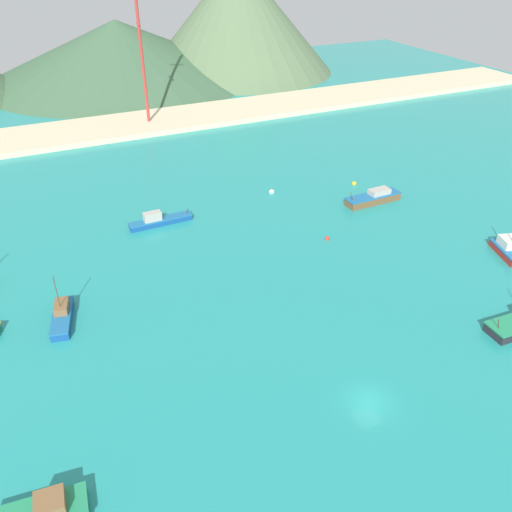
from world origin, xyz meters
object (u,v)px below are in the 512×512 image
fishing_boat_4 (159,220)px  buoy_0 (327,238)px  fishing_boat_8 (510,249)px  radio_tower (141,44)px  fishing_boat_6 (62,316)px  buoy_1 (272,192)px  fishing_boat_1 (374,198)px  buoy_2 (354,184)px

fishing_boat_4 → buoy_0: fishing_boat_4 is taller
fishing_boat_8 → radio_tower: 90.72m
fishing_boat_6 → buoy_1: bearing=29.0°
buoy_0 → radio_tower: radio_tower is taller
fishing_boat_1 → buoy_0: fishing_boat_1 is taller
fishing_boat_6 → fishing_boat_1: bearing=11.5°
fishing_boat_8 → buoy_0: (-22.34, 15.64, -0.80)m
fishing_boat_6 → fishing_boat_8: size_ratio=1.08×
fishing_boat_6 → buoy_2: size_ratio=9.07×
buoy_0 → buoy_1: (-0.20, 19.18, 0.04)m
fishing_boat_1 → fishing_boat_4: 38.11m
fishing_boat_6 → radio_tower: radio_tower is taller
fishing_boat_1 → buoy_1: 18.59m
buoy_2 → buoy_1: bearing=168.2°
buoy_2 → radio_tower: size_ratio=0.02×
fishing_boat_4 → radio_tower: radio_tower is taller
fishing_boat_4 → buoy_0: bearing=-35.4°
fishing_boat_4 → buoy_1: (22.48, 3.07, -0.61)m
buoy_2 → radio_tower: bearing=117.0°
fishing_boat_1 → fishing_boat_4: size_ratio=1.00×
fishing_boat_8 → radio_tower: size_ratio=0.20×
buoy_1 → radio_tower: radio_tower is taller
fishing_boat_8 → buoy_2: (-6.49, 31.49, -0.77)m
fishing_boat_8 → fishing_boat_4: bearing=144.8°
fishing_boat_8 → fishing_boat_6: bearing=169.0°
fishing_boat_8 → buoy_2: fishing_boat_8 is taller
fishing_boat_4 → fishing_boat_6: (-18.19, -19.49, 0.02)m
fishing_boat_4 → radio_tower: (12.49, 50.92, 18.50)m
fishing_boat_4 → fishing_boat_6: bearing=-133.0°
fishing_boat_8 → buoy_0: 27.28m
buoy_0 → radio_tower: (-10.19, 67.04, 19.16)m
fishing_boat_6 → fishing_boat_8: (63.21, -12.26, 0.13)m
fishing_boat_8 → buoy_1: 41.49m
buoy_2 → radio_tower: radio_tower is taller
fishing_boat_1 → buoy_2: (1.31, 7.98, -0.73)m
radio_tower → fishing_boat_4: bearing=-103.8°
buoy_0 → buoy_1: buoy_1 is taller
buoy_0 → buoy_1: bearing=90.6°
fishing_boat_1 → buoy_1: fishing_boat_1 is taller
fishing_boat_1 → radio_tower: 66.72m
fishing_boat_4 → buoy_1: 22.70m
fishing_boat_6 → buoy_0: size_ratio=10.68×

